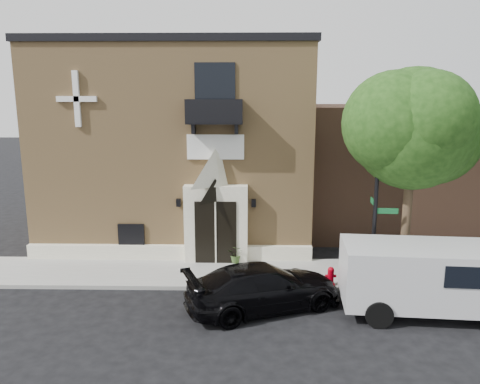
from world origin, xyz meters
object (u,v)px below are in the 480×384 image
(cargo_van, at_px, (439,277))
(street_sign, at_px, (375,213))
(pedestrian_near, at_px, (381,255))
(fire_hydrant, at_px, (331,276))
(black_sedan, at_px, (264,287))

(cargo_van, relative_size, street_sign, 1.06)
(street_sign, xyz_separation_m, pedestrian_near, (0.64, 1.18, -1.99))
(cargo_van, height_order, fire_hydrant, cargo_van)
(street_sign, bearing_deg, cargo_van, -47.11)
(cargo_van, xyz_separation_m, street_sign, (-1.59, 1.92, 1.62))
(pedestrian_near, bearing_deg, cargo_van, 105.84)
(cargo_van, xyz_separation_m, pedestrian_near, (-0.95, 3.10, -0.37))
(cargo_van, bearing_deg, fire_hydrant, 152.20)
(black_sedan, xyz_separation_m, pedestrian_near, (4.61, 2.80, 0.16))
(black_sedan, height_order, street_sign, street_sign)
(black_sedan, relative_size, pedestrian_near, 3.41)
(fire_hydrant, bearing_deg, pedestrian_near, 28.74)
(pedestrian_near, bearing_deg, fire_hydrant, 27.46)
(street_sign, xyz_separation_m, fire_hydrant, (-1.48, 0.02, -2.41))
(cargo_van, xyz_separation_m, fire_hydrant, (-3.07, 1.94, -0.79))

